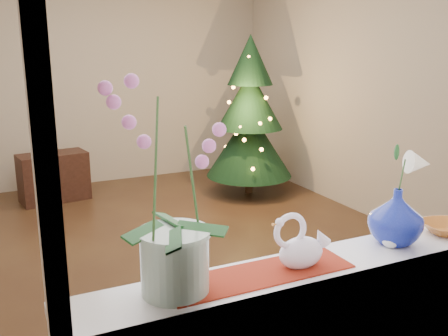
{
  "coord_description": "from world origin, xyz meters",
  "views": [
    {
      "loc": [
        -1.2,
        -3.79,
        1.72
      ],
      "look_at": [
        -0.06,
        -1.4,
        1.06
      ],
      "focal_mm": 40.0,
      "sensor_mm": 36.0,
      "label": 1
    }
  ],
  "objects_px": {
    "blue_vase": "(396,212)",
    "side_table": "(54,177)",
    "paperweight": "(391,238)",
    "amber_dish": "(445,229)",
    "orchid_pot": "(173,188)",
    "xmas_tree": "(250,116)",
    "swan": "(301,241)"
  },
  "relations": [
    {
      "from": "blue_vase",
      "to": "side_table",
      "type": "relative_size",
      "value": 0.37
    },
    {
      "from": "paperweight",
      "to": "amber_dish",
      "type": "bearing_deg",
      "value": 3.19
    },
    {
      "from": "orchid_pot",
      "to": "xmas_tree",
      "type": "distance_m",
      "value": 4.25
    },
    {
      "from": "blue_vase",
      "to": "paperweight",
      "type": "bearing_deg",
      "value": -148.29
    },
    {
      "from": "paperweight",
      "to": "side_table",
      "type": "height_order",
      "value": "paperweight"
    },
    {
      "from": "side_table",
      "to": "orchid_pot",
      "type": "bearing_deg",
      "value": -100.25
    },
    {
      "from": "orchid_pot",
      "to": "blue_vase",
      "type": "bearing_deg",
      "value": 0.29
    },
    {
      "from": "paperweight",
      "to": "side_table",
      "type": "xyz_separation_m",
      "value": [
        -0.81,
        4.29,
        -0.69
      ]
    },
    {
      "from": "amber_dish",
      "to": "xmas_tree",
      "type": "distance_m",
      "value": 3.74
    },
    {
      "from": "swan",
      "to": "amber_dish",
      "type": "relative_size",
      "value": 1.45
    },
    {
      "from": "swan",
      "to": "paperweight",
      "type": "bearing_deg",
      "value": -8.33
    },
    {
      "from": "xmas_tree",
      "to": "side_table",
      "type": "height_order",
      "value": "xmas_tree"
    },
    {
      "from": "orchid_pot",
      "to": "blue_vase",
      "type": "distance_m",
      "value": 0.99
    },
    {
      "from": "swan",
      "to": "orchid_pot",
      "type": "bearing_deg",
      "value": 170.0
    },
    {
      "from": "swan",
      "to": "xmas_tree",
      "type": "bearing_deg",
      "value": 56.62
    },
    {
      "from": "paperweight",
      "to": "side_table",
      "type": "bearing_deg",
      "value": 100.74
    },
    {
      "from": "orchid_pot",
      "to": "xmas_tree",
      "type": "bearing_deg",
      "value": 58.21
    },
    {
      "from": "blue_vase",
      "to": "amber_dish",
      "type": "relative_size",
      "value": 1.6
    },
    {
      "from": "xmas_tree",
      "to": "side_table",
      "type": "xyz_separation_m",
      "value": [
        -2.13,
        0.67,
        -0.64
      ]
    },
    {
      "from": "amber_dish",
      "to": "xmas_tree",
      "type": "bearing_deg",
      "value": 74.69
    },
    {
      "from": "orchid_pot",
      "to": "side_table",
      "type": "distance_m",
      "value": 4.39
    },
    {
      "from": "paperweight",
      "to": "side_table",
      "type": "distance_m",
      "value": 4.42
    },
    {
      "from": "amber_dish",
      "to": "side_table",
      "type": "xyz_separation_m",
      "value": [
        -1.14,
        4.27,
        -0.67
      ]
    },
    {
      "from": "paperweight",
      "to": "amber_dish",
      "type": "distance_m",
      "value": 0.33
    },
    {
      "from": "paperweight",
      "to": "amber_dish",
      "type": "height_order",
      "value": "paperweight"
    },
    {
      "from": "swan",
      "to": "amber_dish",
      "type": "distance_m",
      "value": 0.76
    },
    {
      "from": "orchid_pot",
      "to": "paperweight",
      "type": "distance_m",
      "value": 0.97
    },
    {
      "from": "orchid_pot",
      "to": "blue_vase",
      "type": "xyz_separation_m",
      "value": [
        0.96,
        0.0,
        -0.23
      ]
    },
    {
      "from": "blue_vase",
      "to": "swan",
      "type": "bearing_deg",
      "value": -177.03
    },
    {
      "from": "swan",
      "to": "side_table",
      "type": "bearing_deg",
      "value": 87.49
    },
    {
      "from": "orchid_pot",
      "to": "side_table",
      "type": "relative_size",
      "value": 0.99
    },
    {
      "from": "orchid_pot",
      "to": "amber_dish",
      "type": "relative_size",
      "value": 4.3
    }
  ]
}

